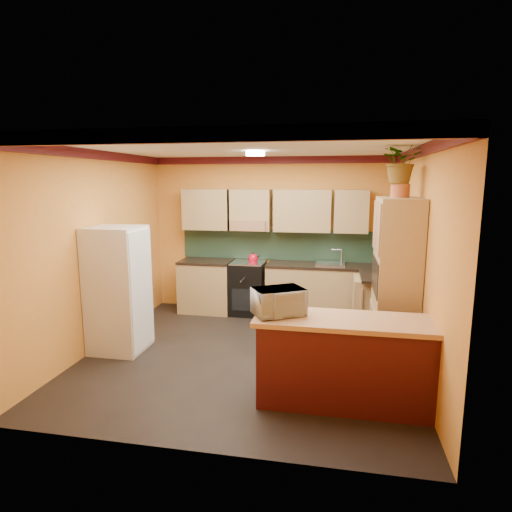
{
  "coord_description": "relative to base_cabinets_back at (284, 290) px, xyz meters",
  "views": [
    {
      "loc": [
        1.13,
        -5.27,
        2.3
      ],
      "look_at": [
        0.04,
        0.45,
        1.27
      ],
      "focal_mm": 30.0,
      "sensor_mm": 36.0,
      "label": 1
    }
  ],
  "objects": [
    {
      "name": "countertop_right",
      "position": [
        1.54,
        -0.71,
        0.46
      ],
      "size": [
        0.62,
        0.8,
        0.04
      ],
      "primitive_type": "cube",
      "color": "black",
      "rests_on": "base_cabinets_right"
    },
    {
      "name": "countertop_back",
      "position": [
        0.0,
        -0.0,
        0.46
      ],
      "size": [
        3.65,
        0.62,
        0.04
      ],
      "primitive_type": "cube",
      "color": "black",
      "rests_on": "base_cabinets_back"
    },
    {
      "name": "room_shell",
      "position": [
        -0.24,
        -1.52,
        1.65
      ],
      "size": [
        4.24,
        4.24,
        2.72
      ],
      "color": "black",
      "rests_on": "ground"
    },
    {
      "name": "kettle",
      "position": [
        -0.52,
        -0.05,
        0.56
      ],
      "size": [
        0.22,
        0.22,
        0.18
      ],
      "primitive_type": null,
      "rotation": [
        0.0,
        0.0,
        -0.39
      ],
      "color": "#AF0B1F",
      "rests_on": "stove"
    },
    {
      "name": "bar_top",
      "position": [
        1.01,
        -2.85,
        0.47
      ],
      "size": [
        1.9,
        0.65,
        0.05
      ],
      "primitive_type": "cube",
      "color": "tan",
      "rests_on": "breakfast_bar"
    },
    {
      "name": "stove",
      "position": [
        -0.62,
        -0.0,
        0.02
      ],
      "size": [
        0.58,
        0.58,
        0.91
      ],
      "primitive_type": "cube",
      "color": "black",
      "rests_on": "ground"
    },
    {
      "name": "fridge",
      "position": [
        -2.01,
        -1.92,
        0.41
      ],
      "size": [
        0.68,
        0.66,
        1.7
      ],
      "primitive_type": "cube",
      "color": "silver",
      "rests_on": "ground"
    },
    {
      "name": "base_cabinets_back",
      "position": [
        0.0,
        0.0,
        0.0
      ],
      "size": [
        3.65,
        0.6,
        0.88
      ],
      "primitive_type": "cube",
      "color": "#A38156",
      "rests_on": "ground"
    },
    {
      "name": "microwave",
      "position": [
        0.3,
        -2.85,
        0.63
      ],
      "size": [
        0.61,
        0.56,
        0.28
      ],
      "primitive_type": "imported",
      "rotation": [
        0.0,
        0.0,
        0.55
      ],
      "color": "silver",
      "rests_on": "bar_top"
    },
    {
      "name": "fern_pot",
      "position": [
        1.59,
        -1.72,
        1.74
      ],
      "size": [
        0.22,
        0.22,
        0.16
      ],
      "primitive_type": "cylinder",
      "color": "#AA4F29",
      "rests_on": "pantry"
    },
    {
      "name": "sink",
      "position": [
        0.78,
        0.0,
        0.5
      ],
      "size": [
        0.48,
        0.4,
        0.03
      ],
      "primitive_type": "cube",
      "color": "silver",
      "rests_on": "countertop_back"
    },
    {
      "name": "fern",
      "position": [
        1.59,
        -1.72,
        2.09
      ],
      "size": [
        0.56,
        0.51,
        0.53
      ],
      "primitive_type": "imported",
      "rotation": [
        0.0,
        0.0,
        0.2
      ],
      "color": "#A38156",
      "rests_on": "fern_pot"
    },
    {
      "name": "base_cabinets_right",
      "position": [
        1.54,
        -0.71,
        0.0
      ],
      "size": [
        0.6,
        0.8,
        0.88
      ],
      "primitive_type": "cube",
      "color": "#A38156",
      "rests_on": "ground"
    },
    {
      "name": "breakfast_bar",
      "position": [
        1.01,
        -2.85,
        0.0
      ],
      "size": [
        1.8,
        0.55,
        0.88
      ],
      "primitive_type": "cube",
      "color": "#491113",
      "rests_on": "ground"
    },
    {
      "name": "pantry",
      "position": [
        1.59,
        -1.77,
        0.61
      ],
      "size": [
        0.48,
        0.9,
        2.1
      ],
      "primitive_type": "cube",
      "color": "#A38156",
      "rests_on": "ground"
    }
  ]
}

